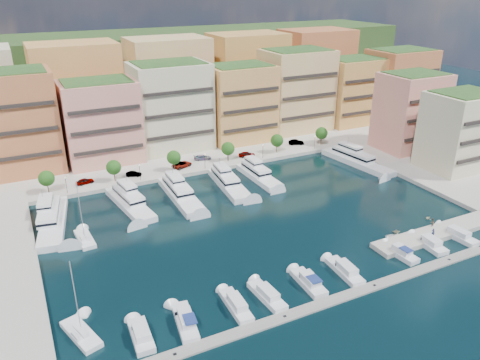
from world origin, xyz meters
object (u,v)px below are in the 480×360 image
(yacht_3, at_px, (228,182))
(cruiser_7, at_px, (401,253))
(cruiser_9, at_px, (457,235))
(tree_1, at_px, (114,167))
(cruiser_3, at_px, (267,296))
(car_5, at_px, (296,142))
(car_1, at_px, (134,174))
(lamppost_4, at_px, (315,140))
(yacht_2, at_px, (180,192))
(lamppost_0, at_px, (66,182))
(cruiser_1, at_px, (185,322))
(cruiser_2, at_px, (236,306))
(cruiser_8, at_px, (429,244))
(yacht_4, at_px, (258,175))
(tree_5, at_px, (322,133))
(lamppost_3, at_px, (263,149))
(tree_3, at_px, (228,149))
(car_4, at_px, (247,154))
(lamppost_1, at_px, (140,170))
(sailboat_0, at_px, (81,335))
(cruiser_4, at_px, (309,282))
(car_2, at_px, (182,164))
(yacht_6, at_px, (355,159))
(car_0, at_px, (85,181))
(tender_0, at_px, (394,237))
(cruiser_5, at_px, (345,271))
(tree_0, at_px, (46,178))
(person_1, at_px, (432,222))
(tender_1, at_px, (396,231))
(tender_3, at_px, (428,218))
(yacht_0, at_px, (52,219))
(sailboat_2, at_px, (85,239))
(cruiser_0, at_px, (141,336))
(tree_2, at_px, (174,157))
(yacht_1, at_px, (129,202))

(yacht_3, distance_m, cruiser_7, 46.99)
(cruiser_7, height_order, cruiser_9, cruiser_7)
(tree_1, distance_m, cruiser_3, 59.46)
(yacht_3, bearing_deg, car_5, 28.65)
(car_1, bearing_deg, cruiser_9, -115.09)
(lamppost_4, height_order, yacht_2, yacht_2)
(yacht_2, bearing_deg, lamppost_0, 153.34)
(cruiser_1, height_order, cruiser_2, cruiser_1)
(cruiser_8, bearing_deg, yacht_4, 107.14)
(tree_5, distance_m, lamppost_3, 22.14)
(tree_3, bearing_deg, tree_5, 0.00)
(tree_5, relative_size, car_1, 1.40)
(cruiser_2, distance_m, car_4, 66.89)
(lamppost_1, xyz_separation_m, sailboat_0, (-23.10, -51.32, -3.51))
(lamppost_3, xyz_separation_m, cruiser_7, (-0.87, -55.80, -3.26))
(cruiser_1, relative_size, cruiser_4, 1.10)
(cruiser_9, distance_m, car_2, 70.42)
(yacht_4, height_order, yacht_6, same)
(tree_1, height_order, car_0, tree_1)
(tree_5, bearing_deg, tender_0, -110.12)
(cruiser_5, bearing_deg, car_0, 120.51)
(lamppost_4, relative_size, car_2, 0.71)
(cruiser_8, bearing_deg, tree_0, 138.08)
(tree_1, xyz_separation_m, lamppost_0, (-12.00, -2.30, -0.92))
(tender_0, distance_m, person_1, 9.50)
(lamppost_3, height_order, tender_0, lamppost_3)
(lamppost_0, bearing_deg, car_5, 4.80)
(car_5, bearing_deg, cruiser_8, -165.20)
(lamppost_0, distance_m, tender_0, 75.86)
(tender_1, bearing_deg, cruiser_5, 134.06)
(tender_3, bearing_deg, yacht_4, 22.55)
(yacht_0, bearing_deg, car_1, 35.95)
(yacht_4, bearing_deg, car_0, 161.18)
(car_0, distance_m, car_2, 25.88)
(lamppost_0, xyz_separation_m, sailboat_2, (0.14, -23.23, -3.51))
(yacht_6, relative_size, cruiser_0, 3.21)
(tender_0, height_order, person_1, person_1)
(tree_2, height_order, car_4, tree_2)
(yacht_1, height_order, cruiser_4, yacht_1)
(lamppost_3, bearing_deg, lamppost_0, 180.00)
(lamppost_4, bearing_deg, cruiser_5, -119.90)
(yacht_3, height_order, sailboat_0, sailboat_0)
(yacht_1, relative_size, yacht_2, 0.95)
(lamppost_4, height_order, car_0, lamppost_4)
(yacht_0, relative_size, sailboat_2, 1.77)
(tree_1, xyz_separation_m, lamppost_1, (6.00, -2.30, -0.92))
(tree_3, bearing_deg, cruiser_3, -109.06)
(tender_3, height_order, car_1, car_1)
(tree_3, relative_size, sailboat_0, 0.43)
(tree_5, height_order, yacht_6, tree_5)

